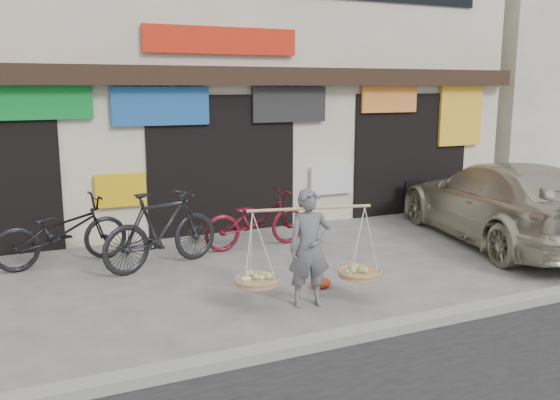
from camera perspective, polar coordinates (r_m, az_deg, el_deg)
name	(u,v)px	position (r m, az deg, el deg)	size (l,w,h in m)	color
ground	(303,284)	(8.81, 2.25, -8.04)	(70.00, 70.00, 0.00)	gray
kerb	(380,329)	(7.18, 9.65, -12.18)	(70.00, 0.25, 0.12)	gray
shophouse_block	(180,61)	(14.36, -9.59, 13.08)	(14.00, 6.32, 7.00)	beige
street_vendor	(309,253)	(7.77, 2.85, -5.12)	(1.93, 0.85, 1.56)	slate
bike_0	(62,231)	(10.18, -20.28, -2.84)	(0.74, 2.12, 1.12)	black
bike_1	(162,229)	(9.59, -11.30, -2.79)	(0.59, 2.07, 1.25)	black
bike_2	(256,219)	(10.62, -2.37, -1.87)	(0.68, 1.96, 1.03)	maroon
suv	(503,202)	(11.71, 20.64, -0.18)	(3.19, 5.51, 1.50)	#B9AF95
red_bag	(321,283)	(8.63, 3.96, -7.96)	(0.31, 0.25, 0.14)	red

